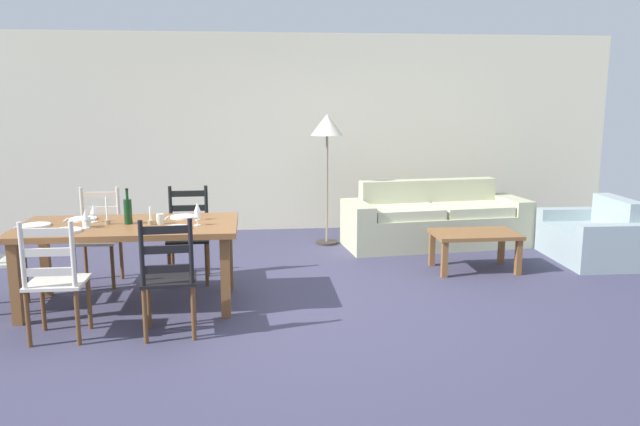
{
  "coord_description": "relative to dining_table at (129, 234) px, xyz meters",
  "views": [
    {
      "loc": [
        -0.31,
        -5.47,
        1.86
      ],
      "look_at": [
        0.33,
        0.42,
        0.75
      ],
      "focal_mm": 35.16,
      "sensor_mm": 36.0,
      "label": 1
    }
  ],
  "objects": [
    {
      "name": "fork_far_right",
      "position": [
        0.3,
        0.25,
        0.09
      ],
      "size": [
        0.03,
        0.17,
        0.01
      ],
      "primitive_type": "cube",
      "rotation": [
        0.0,
        0.0,
        -0.09
      ],
      "color": "silver",
      "rests_on": "dining_table"
    },
    {
      "name": "fork_head_west",
      "position": [
        -0.93,
        0.0,
        0.09
      ],
      "size": [
        0.03,
        0.17,
        0.01
      ],
      "primitive_type": "cube",
      "rotation": [
        0.0,
        0.0,
        -0.07
      ],
      "color": "silver",
      "rests_on": "dining_table"
    },
    {
      "name": "coffee_cup_secondary",
      "position": [
        -0.33,
        -0.08,
        0.13
      ],
      "size": [
        0.07,
        0.07,
        0.09
      ],
      "primitive_type": "cylinder",
      "color": "silver",
      "rests_on": "dining_table"
    },
    {
      "name": "dinner_plate_near_left",
      "position": [
        -0.45,
        -0.25,
        0.1
      ],
      "size": [
        0.24,
        0.24,
        0.02
      ],
      "primitive_type": "cylinder",
      "color": "white",
      "rests_on": "dining_table"
    },
    {
      "name": "wine_glass_far_right",
      "position": [
        0.59,
        0.13,
        0.2
      ],
      "size": [
        0.06,
        0.06,
        0.16
      ],
      "color": "white",
      "rests_on": "dining_table"
    },
    {
      "name": "wall_far",
      "position": [
        1.4,
        3.23,
        0.69
      ],
      "size": [
        9.6,
        0.16,
        2.7
      ],
      "primitive_type": "cube",
      "color": "beige",
      "rests_on": "ground_plane"
    },
    {
      "name": "couch",
      "position": [
        3.37,
        2.02,
        -0.37
      ],
      "size": [
        2.35,
        1.04,
        0.8
      ],
      "color": "#BABB96",
      "rests_on": "ground_plane"
    },
    {
      "name": "dining_chair_near_left",
      "position": [
        -0.42,
        -0.76,
        -0.19
      ],
      "size": [
        0.42,
        0.4,
        0.96
      ],
      "color": "beige",
      "rests_on": "ground_plane"
    },
    {
      "name": "dining_chair_far_left",
      "position": [
        -0.45,
        0.77,
        -0.19
      ],
      "size": [
        0.44,
        0.42,
        0.96
      ],
      "color": "beige",
      "rests_on": "ground_plane"
    },
    {
      "name": "standing_lamp",
      "position": [
        2.03,
        2.2,
        0.75
      ],
      "size": [
        0.4,
        0.4,
        1.64
      ],
      "color": "#332D28",
      "rests_on": "ground_plane"
    },
    {
      "name": "candle_tall",
      "position": [
        -0.18,
        0.02,
        0.15
      ],
      "size": [
        0.05,
        0.05,
        0.24
      ],
      "color": "#998C66",
      "rests_on": "dining_table"
    },
    {
      "name": "wine_glass_far_left",
      "position": [
        -0.32,
        0.13,
        0.2
      ],
      "size": [
        0.06,
        0.06,
        0.16
      ],
      "color": "white",
      "rests_on": "dining_table"
    },
    {
      "name": "armchair_upholstered",
      "position": [
        4.99,
        1.05,
        -0.41
      ],
      "size": [
        0.83,
        1.18,
        0.72
      ],
      "color": "#92A4A7",
      "rests_on": "ground_plane"
    },
    {
      "name": "ground_plane",
      "position": [
        1.4,
        -0.07,
        -0.67
      ],
      "size": [
        9.6,
        9.6,
        0.02
      ],
      "primitive_type": "cube",
      "color": "#3D3B55"
    },
    {
      "name": "dinner_plate_head_west",
      "position": [
        -0.78,
        0.0,
        0.1
      ],
      "size": [
        0.24,
        0.24,
        0.02
      ],
      "primitive_type": "cylinder",
      "color": "white",
      "rests_on": "dining_table"
    },
    {
      "name": "dinner_plate_far_left",
      "position": [
        -0.45,
        0.25,
        0.1
      ],
      "size": [
        0.24,
        0.24,
        0.02
      ],
      "primitive_type": "cylinder",
      "color": "white",
      "rests_on": "dining_table"
    },
    {
      "name": "dinner_plate_near_right",
      "position": [
        0.45,
        -0.25,
        0.1
      ],
      "size": [
        0.24,
        0.24,
        0.02
      ],
      "primitive_type": "cylinder",
      "color": "white",
      "rests_on": "dining_table"
    },
    {
      "name": "coffee_table",
      "position": [
        3.46,
        0.8,
        -0.31
      ],
      "size": [
        0.9,
        0.56,
        0.42
      ],
      "color": "brown",
      "rests_on": "ground_plane"
    },
    {
      "name": "dining_table",
      "position": [
        0.0,
        0.0,
        0.0
      ],
      "size": [
        1.9,
        0.96,
        0.75
      ],
      "color": "brown",
      "rests_on": "ground_plane"
    },
    {
      "name": "wine_glass_near_right",
      "position": [
        0.61,
        -0.12,
        0.2
      ],
      "size": [
        0.06,
        0.06,
        0.16
      ],
      "color": "white",
      "rests_on": "dining_table"
    },
    {
      "name": "coffee_cup_primary",
      "position": [
        0.28,
        -0.02,
        0.13
      ],
      "size": [
        0.07,
        0.07,
        0.09
      ],
      "primitive_type": "cylinder",
      "color": "silver",
      "rests_on": "dining_table"
    },
    {
      "name": "dining_chair_near_right",
      "position": [
        0.43,
        -0.77,
        -0.19
      ],
      "size": [
        0.45,
        0.43,
        0.96
      ],
      "color": "black",
      "rests_on": "ground_plane"
    },
    {
      "name": "fork_near_right",
      "position": [
        0.3,
        -0.25,
        0.09
      ],
      "size": [
        0.03,
        0.17,
        0.01
      ],
      "primitive_type": "cube",
      "rotation": [
        0.0,
        0.0,
        -0.06
      ],
      "color": "silver",
      "rests_on": "dining_table"
    },
    {
      "name": "dinner_plate_far_right",
      "position": [
        0.45,
        0.25,
        0.1
      ],
      "size": [
        0.24,
        0.24,
        0.02
      ],
      "primitive_type": "cylinder",
      "color": "white",
      "rests_on": "dining_table"
    },
    {
      "name": "candle_short",
      "position": [
        0.2,
        -0.04,
        0.13
      ],
      "size": [
        0.05,
        0.05,
        0.16
      ],
      "color": "#998C66",
      "rests_on": "dining_table"
    },
    {
      "name": "dining_chair_far_right",
      "position": [
        0.44,
        0.75,
        -0.19
      ],
      "size": [
        0.43,
        0.41,
        0.96
      ],
      "color": "black",
      "rests_on": "ground_plane"
    },
    {
      "name": "fork_far_left",
      "position": [
        -0.6,
        0.25,
        0.09
      ],
      "size": [
        0.02,
        0.17,
        0.01
      ],
      "primitive_type": "cube",
      "rotation": [
        0.0,
        0.0,
        0.04
      ],
      "color": "silver",
      "rests_on": "dining_table"
    },
    {
      "name": "fork_near_left",
      "position": [
        -0.6,
        -0.25,
        0.09
      ],
      "size": [
        0.03,
        0.17,
        0.01
      ],
      "primitive_type": "cube",
      "rotation": [
        0.0,
        0.0,
        -0.08
      ],
      "color": "silver",
      "rests_on": "dining_table"
    },
    {
      "name": "wine_glass_near_left",
      "position": [
        -0.32,
        -0.14,
        0.2
      ],
      "size": [
        0.06,
        0.06,
        0.16
      ],
      "color": "white",
      "rests_on": "dining_table"
    },
    {
      "name": "wine_bottle",
      "position": [
        -0.0,
        0.02,
        0.2
      ],
      "size": [
        0.07,
        0.07,
        0.32
      ],
      "color": "#143819",
      "rests_on": "dining_table"
    }
  ]
}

